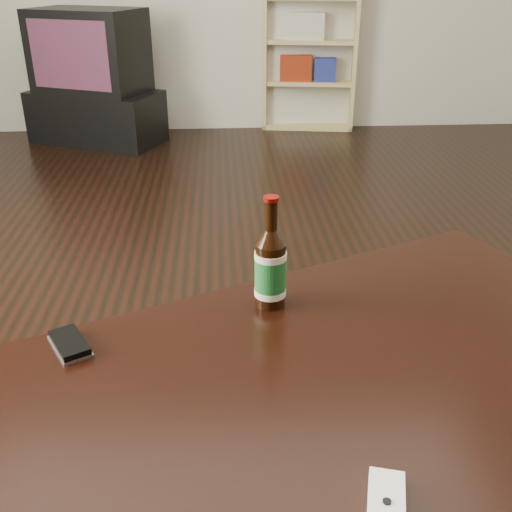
{
  "coord_description": "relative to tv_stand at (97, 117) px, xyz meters",
  "views": [
    {
      "loc": [
        0.01,
        -1.55,
        1.16
      ],
      "look_at": [
        0.08,
        -0.45,
        0.61
      ],
      "focal_mm": 42.0,
      "sensor_mm": 36.0,
      "label": 1
    }
  ],
  "objects": [
    {
      "name": "tv_stand",
      "position": [
        0.0,
        0.0,
        0.0
      ],
      "size": [
        0.98,
        0.76,
        0.35
      ],
      "primitive_type": "cube",
      "rotation": [
        0.0,
        0.0,
        -0.42
      ],
      "color": "black",
      "rests_on": "floor"
    },
    {
      "name": "coffee_table",
      "position": [
        1.04,
        -3.4,
        0.26
      ],
      "size": [
        1.53,
        1.25,
        0.5
      ],
      "rotation": [
        0.0,
        0.0,
        0.42
      ],
      "color": "black",
      "rests_on": "floor"
    },
    {
      "name": "beer_bottle",
      "position": [
        0.95,
        -3.13,
        0.41
      ],
      "size": [
        0.08,
        0.08,
        0.24
      ],
      "rotation": [
        0.0,
        0.0,
        0.28
      ],
      "color": "black",
      "rests_on": "coffee_table"
    },
    {
      "name": "floor",
      "position": [
        0.84,
        -2.68,
        -0.18
      ],
      "size": [
        5.0,
        6.0,
        0.01
      ],
      "primitive_type": "cube",
      "color": "black",
      "rests_on": "ground"
    },
    {
      "name": "tv",
      "position": [
        -0.0,
        -0.0,
        0.44
      ],
      "size": [
        0.82,
        0.69,
        0.53
      ],
      "rotation": [
        0.0,
        0.0,
        -0.42
      ],
      "color": "black",
      "rests_on": "tv_stand"
    },
    {
      "name": "bookshelf",
      "position": [
        1.53,
        0.38,
        0.48
      ],
      "size": [
        0.72,
        0.41,
        1.26
      ],
      "rotation": [
        0.0,
        0.0,
        -0.15
      ],
      "color": "tan",
      "rests_on": "floor"
    },
    {
      "name": "phone",
      "position": [
        0.56,
        -3.27,
        0.33
      ],
      "size": [
        0.1,
        0.12,
        0.02
      ],
      "rotation": [
        0.0,
        0.0,
        0.51
      ],
      "color": "silver",
      "rests_on": "coffee_table"
    }
  ]
}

